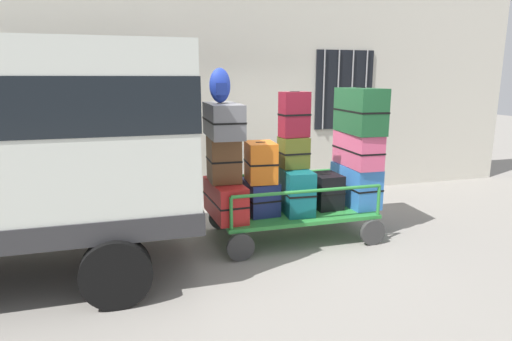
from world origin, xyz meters
TOP-DOWN VIEW (x-y plane):
  - ground_plane at (0.00, 0.00)m, footprint 40.00×40.00m
  - building_wall at (0.00, 2.21)m, footprint 12.00×0.37m
  - luggage_cart at (0.31, -0.16)m, footprint 2.20×1.27m
  - cart_railing at (0.31, -0.16)m, footprint 2.10×1.14m
  - suitcase_left_bottom at (-0.68, -0.19)m, footprint 0.44×0.97m
  - suitcase_left_middle at (-0.68, -0.14)m, footprint 0.41×0.51m
  - suitcase_left_top at (-0.68, -0.13)m, footprint 0.44×0.99m
  - suitcase_midleft_bottom at (-0.18, -0.14)m, footprint 0.44×0.65m
  - suitcase_midleft_middle at (-0.18, -0.20)m, footprint 0.42×0.53m
  - suitcase_center_bottom at (0.31, -0.14)m, footprint 0.44×0.96m
  - suitcase_center_middle at (0.31, -0.14)m, footprint 0.39×0.34m
  - suitcase_center_top at (0.31, -0.15)m, footprint 0.41×0.29m
  - suitcase_midright_bottom at (0.80, -0.19)m, footprint 0.39×0.48m
  - suitcase_right_bottom at (1.30, -0.14)m, footprint 0.43×0.87m
  - suitcase_right_middle at (1.30, -0.15)m, footprint 0.40×0.93m
  - suitcase_right_top at (1.30, -0.16)m, footprint 0.46×0.98m
  - backpack at (-0.71, -0.14)m, footprint 0.27×0.22m

SIDE VIEW (x-z plane):
  - ground_plane at x=0.00m, z-range 0.00..0.00m
  - luggage_cart at x=0.31m, z-range 0.14..0.54m
  - suitcase_midleft_bottom at x=-0.18m, z-range 0.40..0.85m
  - suitcase_left_bottom at x=-0.68m, z-range 0.40..0.88m
  - suitcase_midright_bottom at x=0.80m, z-range 0.40..0.89m
  - suitcase_right_bottom at x=1.30m, z-range 0.40..0.98m
  - suitcase_center_bottom at x=0.31m, z-range 0.40..1.01m
  - cart_railing at x=0.31m, z-range 0.54..0.97m
  - suitcase_midleft_middle at x=-0.18m, z-range 0.85..1.39m
  - suitcase_left_middle at x=-0.68m, z-range 0.88..1.47m
  - suitcase_right_middle at x=1.30m, z-range 0.98..1.46m
  - suitcase_center_middle at x=0.31m, z-range 1.01..1.44m
  - suitcase_left_top at x=-0.68m, z-range 1.47..1.91m
  - suitcase_center_top at x=0.31m, z-range 1.44..2.05m
  - suitcase_right_top at x=1.30m, z-range 1.46..2.10m
  - backpack at x=-0.71m, z-range 1.92..2.36m
  - building_wall at x=0.00m, z-range 0.00..5.00m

